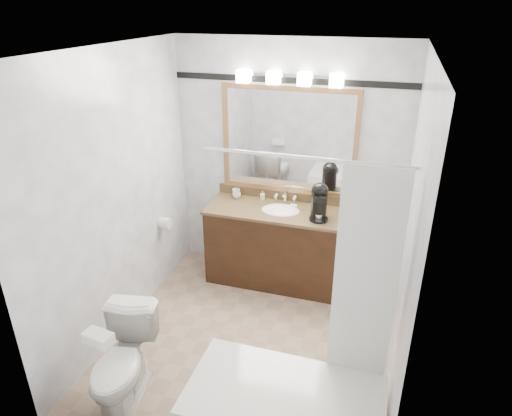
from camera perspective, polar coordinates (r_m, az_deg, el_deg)
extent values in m
cube|color=#A0846C|center=(4.30, -0.67, -16.22)|extent=(2.40, 2.60, 0.01)
cube|color=white|center=(3.27, -0.89, 19.31)|extent=(2.40, 2.60, 0.01)
cube|color=white|center=(4.77, 4.05, 5.53)|extent=(2.40, 0.01, 2.50)
cube|color=white|center=(2.58, -9.91, -13.01)|extent=(2.40, 0.01, 2.50)
cube|color=white|center=(4.11, -16.98, 1.22)|extent=(0.01, 2.60, 2.50)
cube|color=white|center=(3.47, 18.57, -3.43)|extent=(0.01, 2.60, 2.50)
cube|color=black|center=(4.86, 2.96, -4.95)|extent=(1.50, 0.55, 0.82)
cube|color=olive|center=(4.67, 3.07, -0.41)|extent=(1.53, 0.58, 0.03)
cube|color=olive|center=(4.88, 3.87, 1.57)|extent=(1.53, 0.03, 0.10)
ellipsoid|color=white|center=(4.67, 3.07, -0.57)|extent=(0.44, 0.34, 0.14)
cube|color=#A5764A|center=(4.56, 4.27, 14.67)|extent=(1.40, 0.04, 0.05)
cube|color=#A5764A|center=(4.85, 3.89, 2.36)|extent=(1.40, 0.04, 0.05)
cube|color=#A5764A|center=(4.86, -3.78, 8.98)|extent=(0.05, 0.04, 1.00)
cube|color=#A5764A|center=(4.58, 12.38, 7.46)|extent=(0.05, 0.04, 1.00)
cube|color=white|center=(4.68, 4.08, 8.34)|extent=(1.30, 0.01, 1.00)
cube|color=silver|center=(4.53, 4.29, 16.21)|extent=(0.90, 0.05, 0.03)
cube|color=white|center=(4.60, -1.55, 16.16)|extent=(0.12, 0.12, 0.12)
cube|color=white|center=(4.52, 2.21, 15.99)|extent=(0.12, 0.12, 0.12)
cube|color=white|center=(4.45, 6.08, 15.74)|extent=(0.12, 0.12, 0.12)
cube|color=white|center=(4.40, 10.05, 15.42)|extent=(0.12, 0.12, 0.12)
cube|color=black|center=(4.56, 4.34, 15.63)|extent=(2.40, 0.01, 0.06)
cylinder|color=silver|center=(2.74, 6.32, 6.21)|extent=(1.30, 0.02, 0.02)
cube|color=white|center=(3.02, 13.51, -8.82)|extent=(0.40, 0.04, 1.55)
cylinder|color=white|center=(4.81, -11.29, -1.85)|extent=(0.11, 0.12, 0.12)
imported|color=white|center=(3.69, -16.38, -18.15)|extent=(0.53, 0.77, 0.72)
cube|color=white|center=(3.32, -19.11, -15.13)|extent=(0.21, 0.14, 0.08)
cylinder|color=black|center=(4.48, 7.81, -1.37)|extent=(0.19, 0.19, 0.02)
cylinder|color=black|center=(4.48, 7.89, 0.54)|extent=(0.16, 0.16, 0.27)
sphere|color=black|center=(4.43, 7.99, 2.15)|extent=(0.16, 0.16, 0.16)
cube|color=black|center=(4.37, 7.99, 1.16)|extent=(0.12, 0.12, 0.05)
cylinder|color=silver|center=(4.45, 7.85, -1.12)|extent=(0.06, 0.06, 0.06)
imported|color=white|center=(4.92, -2.43, 1.63)|extent=(0.11, 0.11, 0.07)
imported|color=white|center=(4.98, -2.52, 1.96)|extent=(0.11, 0.11, 0.08)
imported|color=white|center=(4.87, 0.81, 1.58)|extent=(0.06, 0.06, 0.10)
cube|color=beige|center=(4.74, 4.74, 0.30)|extent=(0.08, 0.05, 0.02)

